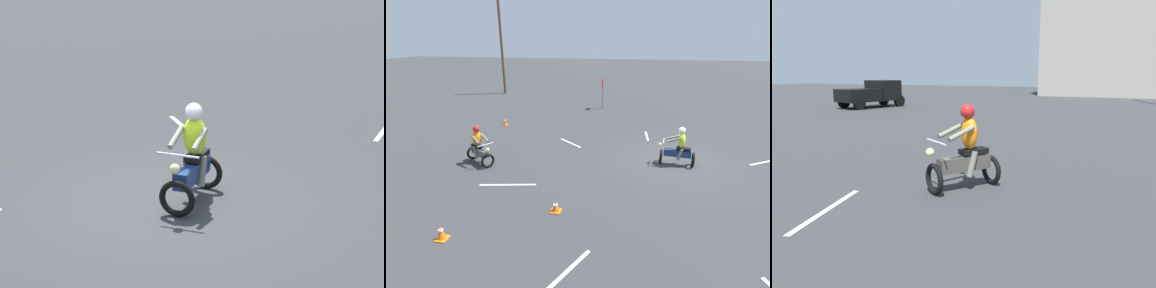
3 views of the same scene
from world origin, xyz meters
TOP-DOWN VIEW (x-y plane):
  - ground_plane at (0.00, 0.00)m, footprint 120.00×120.00m
  - motorcycle_rider_foreground at (-0.30, -0.13)m, footprint 0.81×1.55m
  - lane_stripe_s at (-3.30, -4.88)m, footprint 0.36×1.39m
  - lane_stripe_se at (0.83, -4.06)m, footprint 1.26×1.87m

SIDE VIEW (x-z plane):
  - ground_plane at x=0.00m, z-range 0.00..0.00m
  - lane_stripe_s at x=-3.30m, z-range 0.00..0.01m
  - lane_stripe_se at x=0.83m, z-range 0.00..0.01m
  - motorcycle_rider_foreground at x=-0.30m, z-range -0.10..1.56m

